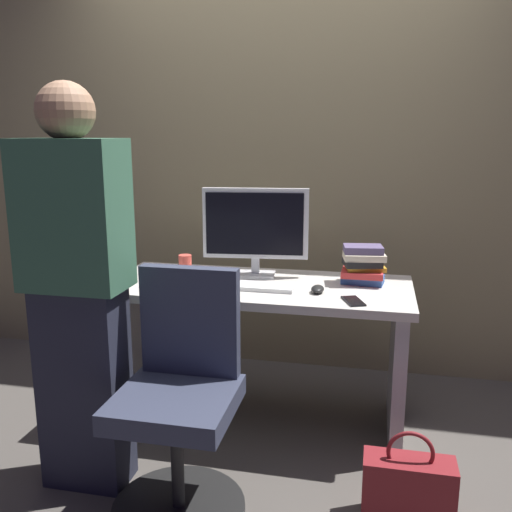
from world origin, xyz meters
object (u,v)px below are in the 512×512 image
(desk, at_px, (258,325))
(keyboard, at_px, (250,286))
(monitor, at_px, (255,227))
(book_stack, at_px, (363,265))
(office_chair, at_px, (181,404))
(handbag, at_px, (408,490))
(cup_by_monitor, at_px, (185,263))
(mouse, at_px, (318,289))
(cup_near_keyboard, at_px, (161,277))
(person_at_desk, at_px, (78,290))
(cell_phone, at_px, (353,301))

(desk, distance_m, keyboard, 0.24)
(monitor, xyz_separation_m, book_stack, (0.55, -0.03, -0.16))
(office_chair, height_order, handbag, office_chair)
(monitor, relative_size, cup_by_monitor, 6.29)
(monitor, xyz_separation_m, handbag, (0.76, -0.80, -0.84))
(keyboard, bearing_deg, mouse, -1.50)
(monitor, bearing_deg, handbag, -46.40)
(desk, height_order, monitor, monitor)
(book_stack, bearing_deg, office_chair, -127.76)
(cup_near_keyboard, bearing_deg, office_chair, -62.77)
(book_stack, xyz_separation_m, handbag, (0.22, -0.77, -0.68))
(book_stack, bearing_deg, desk, -167.64)
(desk, distance_m, office_chair, 0.75)
(person_at_desk, distance_m, monitor, 0.98)
(keyboard, height_order, cell_phone, keyboard)
(person_at_desk, distance_m, handbag, 1.49)
(person_at_desk, distance_m, mouse, 1.06)
(desk, height_order, book_stack, book_stack)
(desk, xyz_separation_m, monitor, (-0.05, 0.14, 0.47))
(cup_near_keyboard, distance_m, cell_phone, 0.93)
(monitor, bearing_deg, cell_phone, -34.21)
(monitor, bearing_deg, keyboard, -84.16)
(cup_near_keyboard, distance_m, handbag, 1.42)
(desk, distance_m, monitor, 0.50)
(handbag, bearing_deg, desk, 137.38)
(person_at_desk, relative_size, monitor, 3.04)
(desk, xyz_separation_m, keyboard, (-0.02, -0.09, 0.23))
(cell_phone, bearing_deg, book_stack, 63.29)
(keyboard, distance_m, cell_phone, 0.51)
(office_chair, xyz_separation_m, mouse, (0.45, 0.63, 0.31))
(cup_near_keyboard, distance_m, cup_by_monitor, 0.32)
(office_chair, distance_m, cup_by_monitor, 1.01)
(desk, relative_size, cup_by_monitor, 17.41)
(desk, relative_size, mouse, 14.94)
(monitor, height_order, cup_by_monitor, monitor)
(keyboard, distance_m, handbag, 1.11)
(office_chair, relative_size, monitor, 1.74)
(desk, distance_m, person_at_desk, 0.95)
(cup_near_keyboard, height_order, cup_by_monitor, cup_near_keyboard)
(monitor, xyz_separation_m, keyboard, (0.02, -0.23, -0.25))
(cup_near_keyboard, relative_size, cup_by_monitor, 1.05)
(mouse, height_order, book_stack, book_stack)
(handbag, bearing_deg, cell_phone, 118.64)
(cup_by_monitor, bearing_deg, cell_phone, -23.02)
(person_at_desk, bearing_deg, book_stack, 35.49)
(desk, xyz_separation_m, cell_phone, (0.47, -0.21, 0.22))
(monitor, relative_size, keyboard, 1.26)
(cell_phone, bearing_deg, cup_by_monitor, 135.60)
(person_at_desk, distance_m, cup_near_keyboard, 0.54)
(office_chair, relative_size, book_stack, 4.24)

